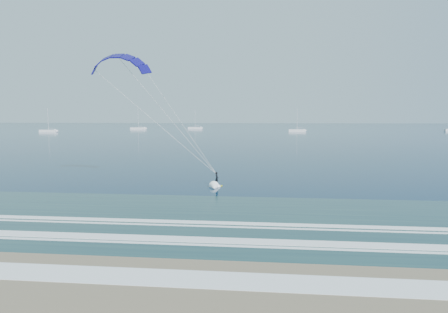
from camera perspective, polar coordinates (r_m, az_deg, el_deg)
ground at (r=19.43m, az=3.37°, el=-17.09°), size 900.00×900.00×0.00m
kitesurfer_rig at (r=42.63m, az=-8.43°, el=6.12°), size 15.06×4.25×15.10m
sailboat_0 at (r=211.67m, az=-23.79°, el=3.38°), size 8.51×2.40×11.60m
sailboat_1 at (r=241.30m, az=-12.15°, el=3.96°), size 9.30×2.40×12.68m
sailboat_2 at (r=244.97m, az=-4.15°, el=4.10°), size 8.47×2.40×11.46m
sailboat_3 at (r=204.04m, az=10.38°, el=3.70°), size 8.30×2.40×11.57m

